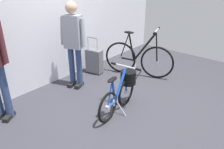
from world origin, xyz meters
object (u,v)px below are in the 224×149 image
folding_bike_foreground (122,89)px  visitor_browsing (73,41)px  display_bike_left (138,58)px  rolling_suitcase (94,61)px

folding_bike_foreground → visitor_browsing: 1.32m
display_bike_left → folding_bike_foreground: bearing=-157.1°
visitor_browsing → rolling_suitcase: bearing=12.5°
folding_bike_foreground → display_bike_left: size_ratio=0.72×
display_bike_left → rolling_suitcase: size_ratio=1.74×
display_bike_left → rolling_suitcase: 0.97m
folding_bike_foreground → rolling_suitcase: 1.54m
folding_bike_foreground → visitor_browsing: visitor_browsing is taller
folding_bike_foreground → display_bike_left: (1.27, 0.54, 0.03)m
display_bike_left → visitor_browsing: visitor_browsing is taller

